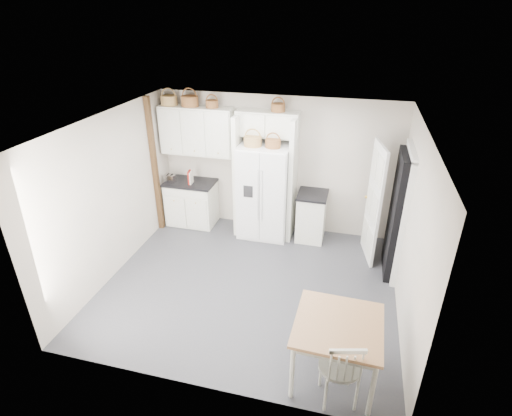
# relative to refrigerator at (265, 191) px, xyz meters

# --- Properties ---
(floor) EXTENTS (4.50, 4.50, 0.00)m
(floor) POSITION_rel_refrigerator_xyz_m (0.15, -1.65, -0.89)
(floor) COLOR #373741
(floor) RESTS_ON ground
(ceiling) EXTENTS (4.50, 4.50, 0.00)m
(ceiling) POSITION_rel_refrigerator_xyz_m (0.15, -1.65, 1.71)
(ceiling) COLOR white
(ceiling) RESTS_ON wall_back
(wall_back) EXTENTS (4.50, 0.00, 4.50)m
(wall_back) POSITION_rel_refrigerator_xyz_m (0.15, 0.35, 0.41)
(wall_back) COLOR #AEA89B
(wall_back) RESTS_ON floor
(wall_left) EXTENTS (0.00, 4.00, 4.00)m
(wall_left) POSITION_rel_refrigerator_xyz_m (-2.10, -1.65, 0.41)
(wall_left) COLOR #AEA89B
(wall_left) RESTS_ON floor
(wall_right) EXTENTS (0.00, 4.00, 4.00)m
(wall_right) POSITION_rel_refrigerator_xyz_m (2.40, -1.65, 0.41)
(wall_right) COLOR #AEA89B
(wall_right) RESTS_ON floor
(refrigerator) EXTENTS (0.92, 0.74, 1.79)m
(refrigerator) POSITION_rel_refrigerator_xyz_m (0.00, 0.00, 0.00)
(refrigerator) COLOR white
(refrigerator) RESTS_ON floor
(base_cab_left) EXTENTS (0.94, 0.59, 0.87)m
(base_cab_left) POSITION_rel_refrigerator_xyz_m (-1.52, 0.05, -0.46)
(base_cab_left) COLOR white
(base_cab_left) RESTS_ON floor
(base_cab_right) EXTENTS (0.50, 0.60, 0.89)m
(base_cab_right) POSITION_rel_refrigerator_xyz_m (0.89, 0.05, -0.45)
(base_cab_right) COLOR white
(base_cab_right) RESTS_ON floor
(dining_table) EXTENTS (1.01, 1.01, 0.81)m
(dining_table) POSITION_rel_refrigerator_xyz_m (1.58, -3.10, -0.49)
(dining_table) COLOR brown
(dining_table) RESTS_ON floor
(windsor_chair) EXTENTS (0.57, 0.54, 0.98)m
(windsor_chair) POSITION_rel_refrigerator_xyz_m (1.65, -3.40, -0.41)
(windsor_chair) COLOR white
(windsor_chair) RESTS_ON floor
(counter_left) EXTENTS (0.98, 0.63, 0.04)m
(counter_left) POSITION_rel_refrigerator_xyz_m (-1.52, 0.05, -0.01)
(counter_left) COLOR black
(counter_left) RESTS_ON base_cab_left
(counter_right) EXTENTS (0.54, 0.64, 0.04)m
(counter_right) POSITION_rel_refrigerator_xyz_m (0.89, 0.05, 0.01)
(counter_right) COLOR black
(counter_right) RESTS_ON base_cab_right
(toaster) EXTENTS (0.24, 0.17, 0.15)m
(toaster) POSITION_rel_refrigerator_xyz_m (-1.88, -0.06, 0.09)
(toaster) COLOR silver
(toaster) RESTS_ON counter_left
(cookbook_red) EXTENTS (0.07, 0.17, 0.26)m
(cookbook_red) POSITION_rel_refrigerator_xyz_m (-1.48, -0.03, 0.14)
(cookbook_red) COLOR maroon
(cookbook_red) RESTS_ON counter_left
(cookbook_cream) EXTENTS (0.04, 0.16, 0.24)m
(cookbook_cream) POSITION_rel_refrigerator_xyz_m (-1.46, -0.03, 0.14)
(cookbook_cream) COLOR beige
(cookbook_cream) RESTS_ON counter_left
(basket_upper_a) EXTENTS (0.31, 0.31, 0.17)m
(basket_upper_a) POSITION_rel_refrigerator_xyz_m (-1.86, 0.18, 1.54)
(basket_upper_a) COLOR olive
(basket_upper_a) RESTS_ON upper_cabinet
(basket_upper_b) EXTENTS (0.32, 0.32, 0.19)m
(basket_upper_b) POSITION_rel_refrigerator_xyz_m (-1.45, 0.18, 1.55)
(basket_upper_b) COLOR brown
(basket_upper_b) RESTS_ON upper_cabinet
(basket_upper_c) EXTENTS (0.23, 0.23, 0.13)m
(basket_upper_c) POSITION_rel_refrigerator_xyz_m (-1.03, 0.18, 1.52)
(basket_upper_c) COLOR brown
(basket_upper_c) RESTS_ON upper_cabinet
(basket_bridge_b) EXTENTS (0.24, 0.24, 0.14)m
(basket_bridge_b) POSITION_rel_refrigerator_xyz_m (0.18, 0.18, 1.53)
(basket_bridge_b) COLOR brown
(basket_bridge_b) RESTS_ON bridge_cabinet
(basket_fridge_a) EXTENTS (0.32, 0.32, 0.17)m
(basket_fridge_a) POSITION_rel_refrigerator_xyz_m (-0.20, -0.10, 0.98)
(basket_fridge_a) COLOR olive
(basket_fridge_a) RESTS_ON refrigerator
(basket_fridge_b) EXTENTS (0.27, 0.27, 0.15)m
(basket_fridge_b) POSITION_rel_refrigerator_xyz_m (0.16, -0.10, 0.97)
(basket_fridge_b) COLOR brown
(basket_fridge_b) RESTS_ON refrigerator
(upper_cabinet) EXTENTS (1.40, 0.34, 0.90)m
(upper_cabinet) POSITION_rel_refrigerator_xyz_m (-1.35, 0.18, 1.01)
(upper_cabinet) COLOR white
(upper_cabinet) RESTS_ON wall_back
(bridge_cabinet) EXTENTS (1.12, 0.34, 0.45)m
(bridge_cabinet) POSITION_rel_refrigerator_xyz_m (-0.00, 0.18, 1.23)
(bridge_cabinet) COLOR white
(bridge_cabinet) RESTS_ON wall_back
(fridge_panel_left) EXTENTS (0.08, 0.60, 2.30)m
(fridge_panel_left) POSITION_rel_refrigerator_xyz_m (-0.51, 0.05, 0.26)
(fridge_panel_left) COLOR white
(fridge_panel_left) RESTS_ON floor
(fridge_panel_right) EXTENTS (0.08, 0.60, 2.30)m
(fridge_panel_right) POSITION_rel_refrigerator_xyz_m (0.51, 0.05, 0.26)
(fridge_panel_right) COLOR white
(fridge_panel_right) RESTS_ON floor
(trim_post) EXTENTS (0.09, 0.09, 2.60)m
(trim_post) POSITION_rel_refrigerator_xyz_m (-2.05, -0.30, 0.41)
(trim_post) COLOR black
(trim_post) RESTS_ON floor
(doorway_void) EXTENTS (0.18, 0.85, 2.05)m
(doorway_void) POSITION_rel_refrigerator_xyz_m (2.31, -0.65, 0.13)
(doorway_void) COLOR black
(doorway_void) RESTS_ON floor
(door_slab) EXTENTS (0.21, 0.79, 2.05)m
(door_slab) POSITION_rel_refrigerator_xyz_m (1.95, -0.32, 0.13)
(door_slab) COLOR white
(door_slab) RESTS_ON floor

